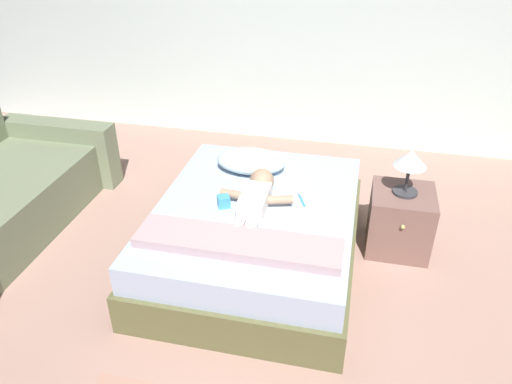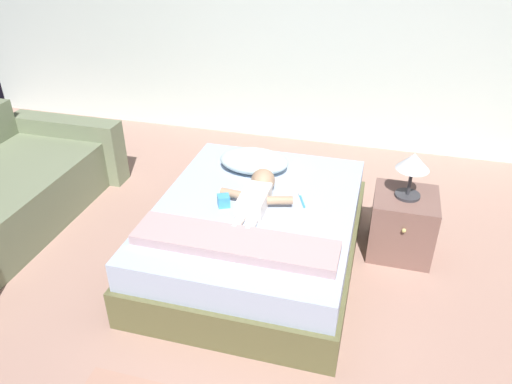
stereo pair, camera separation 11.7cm
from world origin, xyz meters
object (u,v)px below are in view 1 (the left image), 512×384
Objects in this scene: baby at (257,195)px; toy_block at (224,202)px; toothbrush at (301,199)px; lamp at (410,162)px; bed at (256,234)px; pillow at (251,161)px; nightstand at (400,220)px.

baby reaches higher than toy_block.
lamp reaches higher than toothbrush.
lamp is at bearing 20.46° from toothbrush.
baby is 0.31m from toothbrush.
bed is 0.31m from baby.
toothbrush reaches higher than bed.
toy_block is at bearing -96.15° from pillow.
toothbrush is 0.78m from nightstand.
baby is 0.22m from toy_block.
pillow is 0.56m from toothbrush.
baby is 6.09× the size of toy_block.
lamp is (1.13, -0.09, 0.17)m from pillow.
toothbrush is 1.56× the size of toy_block.
pillow is at bearing 107.60° from baby.
toy_block is (-0.06, -0.55, -0.04)m from pillow.
baby reaches higher than nightstand.
lamp is (0.98, 0.39, 0.48)m from bed.
baby is at bearing -158.86° from toothbrush.
pillow reaches higher than nightstand.
bed is at bearing -155.81° from toothbrush.
toy_block reaches higher than toothbrush.
bed is 0.40m from toothbrush.
pillow is 3.22× the size of toothbrush.
toothbrush is at bearing -159.54° from lamp.
baby is 1.09m from nightstand.
baby is (0.15, -0.46, -0.01)m from pillow.
pillow is 1.57× the size of lamp.
toothbrush is (0.29, 0.13, 0.25)m from bed.
lamp reaches higher than nightstand.
toy_block is (-0.21, -0.09, -0.03)m from baby.
baby is at bearing 22.82° from toy_block.
lamp is at bearing 21.04° from toy_block.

